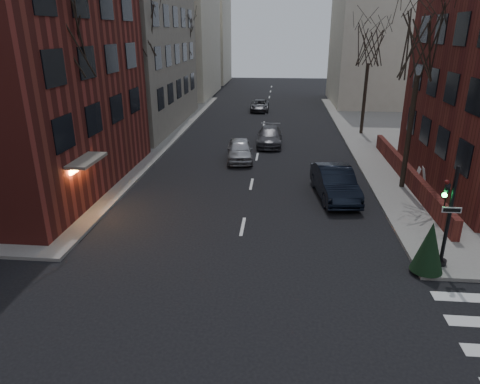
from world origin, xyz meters
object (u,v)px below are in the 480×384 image
Objects in this scene: tree_right_a at (422,44)px; tree_left_c at (182,37)px; tree_right_b at (370,45)px; tree_left_a at (58,35)px; streetlamp_near at (135,101)px; car_lane_far at (260,105)px; sandwich_board at (420,176)px; car_lane_silver at (240,150)px; evergreen_shrub at (430,247)px; traffic_signal at (446,223)px; streetlamp_far at (193,73)px; car_lane_gray at (270,136)px; parked_sedan at (335,183)px; tree_left_b at (139,27)px.

tree_left_c is at bearing 128.66° from tree_right_a.
tree_right_b is (17.60, -8.00, -0.44)m from tree_left_c.
tree_left_a is 1.63× the size of streetlamp_near.
tree_left_c is 2.18× the size of car_lane_far.
tree_left_c reaches higher than sandwich_board.
streetlamp_near reaches higher than car_lane_far.
streetlamp_near is 1.43× the size of car_lane_silver.
evergreen_shrub reaches higher than car_lane_silver.
tree_right_b is (0.86, 23.01, 5.68)m from traffic_signal.
car_lane_silver is 12.03m from sandwich_board.
streetlamp_far is 29.88m from sandwich_board.
streetlamp_far is at bearing 122.21° from car_lane_gray.
sandwich_board is at bearing -67.09° from car_lane_far.
parked_sedan is (13.51, 2.26, -7.61)m from tree_left_a.
streetlamp_far is at bearing 132.84° from sandwich_board.
sandwich_board is (10.76, -24.64, 0.05)m from car_lane_far.
tree_right_b is at bearing -24.44° from tree_left_c.
tree_right_b reaches higher than streetlamp_far.
car_lane_silver is (7.00, 1.05, -3.49)m from streetlamp_near.
streetlamp_far is (-17.00, 24.00, -3.79)m from tree_right_a.
tree_left_c and tree_right_a have the same top height.
car_lane_gray is 15.69m from car_lane_far.
streetlamp_near is 6.07× the size of sandwich_board.
streetlamp_far is (0.60, 28.00, -4.23)m from tree_left_a.
tree_right_b reaches higher than car_lane_gray.
sandwich_board is (18.16, -3.46, -3.57)m from streetlamp_near.
sandwich_board is 10.40m from evergreen_shrub.
tree_left_a is 2.13× the size of car_lane_gray.
tree_left_a is 15.67m from parked_sedan.
sandwich_board is 0.52× the size of evergreen_shrub.
tree_right_a reaches higher than streetlamp_far.
tree_left_a is 1.06× the size of tree_right_a.
sandwich_board is at bearing -10.79° from streetlamp_near.
tree_right_b is 24.41m from evergreen_shrub.
car_lane_far is 26.88m from sandwich_board.
streetlamp_far is at bearing 149.53° from tree_right_b.
tree_left_c is 1.00× the size of tree_right_a.
parked_sedan reaches higher than car_lane_gray.
car_lane_silver is at bearing -65.83° from tree_left_c.
sandwich_board is at bearing -21.69° from tree_left_b.
parked_sedan is (-4.09, -1.74, -7.17)m from tree_right_a.
streetlamp_near reaches higher than traffic_signal.
tree_right_a is 1.55× the size of streetlamp_far.
car_lane_gray is 12.86m from sandwich_board.
car_lane_gray is at bearing -58.05° from streetlamp_far.
car_lane_far is 4.31× the size of sandwich_board.
parked_sedan is 27.48m from car_lane_far.
streetlamp_far is 17.37m from car_lane_gray.
car_lane_silver is at bearing -69.71° from streetlamp_far.
streetlamp_far is 1.43× the size of car_lane_silver.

